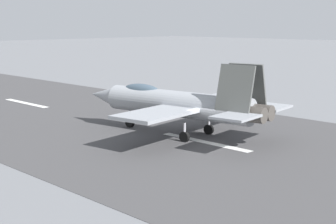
% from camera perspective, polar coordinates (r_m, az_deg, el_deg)
% --- Properties ---
extents(ground_plane, '(400.00, 400.00, 0.00)m').
position_cam_1_polar(ground_plane, '(36.49, 4.74, -3.49)').
color(ground_plane, slate).
extents(runway_strip, '(240.00, 26.00, 0.02)m').
position_cam_1_polar(runway_strip, '(36.48, 4.77, -3.48)').
color(runway_strip, '#424142').
rests_on(runway_strip, ground).
extents(fighter_jet, '(17.17, 13.97, 5.65)m').
position_cam_1_polar(fighter_jet, '(38.69, 0.98, 1.01)').
color(fighter_jet, '#92969C').
rests_on(fighter_jet, ground).
extents(crew_person, '(0.42, 0.66, 1.70)m').
position_cam_1_polar(crew_person, '(57.10, -3.73, 2.26)').
color(crew_person, '#1E2338').
rests_on(crew_person, ground).
extents(marker_cone_mid, '(0.44, 0.44, 0.55)m').
position_cam_1_polar(marker_cone_mid, '(51.81, 6.50, 0.79)').
color(marker_cone_mid, orange).
rests_on(marker_cone_mid, ground).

